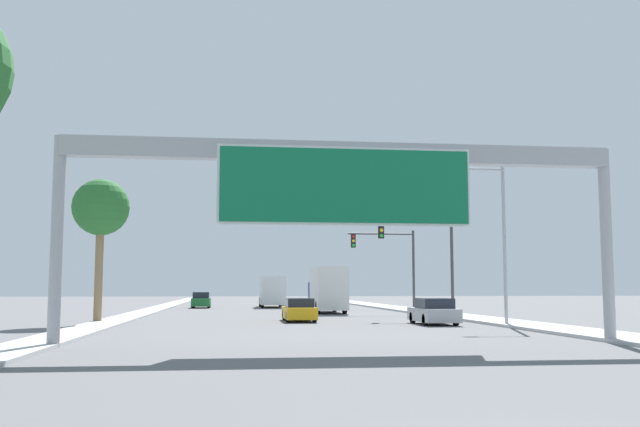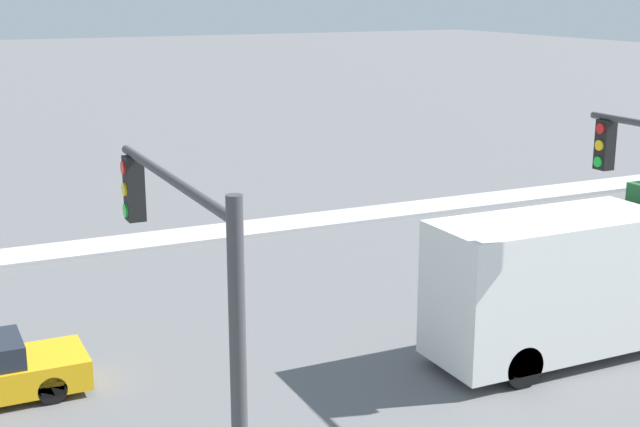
{
  "view_description": "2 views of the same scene",
  "coord_description": "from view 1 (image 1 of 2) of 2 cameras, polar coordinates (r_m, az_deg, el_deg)",
  "views": [
    {
      "loc": [
        -3.98,
        -7.17,
        2.05
      ],
      "look_at": [
        0.0,
        25.29,
        5.42
      ],
      "focal_mm": 40.0,
      "sensor_mm": 36.0,
      "label": 1
    },
    {
      "loc": [
        19.45,
        34.67,
        8.82
      ],
      "look_at": [
        -1.44,
        44.66,
        2.96
      ],
      "focal_mm": 50.0,
      "sensor_mm": 36.0,
      "label": 2
    }
  ],
  "objects": [
    {
      "name": "car_mid_left",
      "position": [
        71.42,
        -9.48,
        -6.88
      ],
      "size": [
        1.77,
        4.48,
        1.54
      ],
      "color": "#1E662D",
      "rests_on": "ground"
    },
    {
      "name": "truck_box_primary",
      "position": [
        56.78,
        0.58,
        -6.14
      ],
      "size": [
        2.35,
        8.06,
        3.57
      ],
      "color": "navy",
      "rests_on": "ground"
    },
    {
      "name": "traffic_light_near_intersection",
      "position": [
        46.96,
        8.6,
        -2.87
      ],
      "size": [
        5.21,
        0.32,
        6.57
      ],
      "color": "#3D3D3F",
      "rests_on": "ground"
    },
    {
      "name": "car_far_center",
      "position": [
        39.87,
        9.08,
        -7.79
      ],
      "size": [
        1.89,
        4.31,
        1.43
      ],
      "color": "#A5A8AD",
      "rests_on": "ground"
    },
    {
      "name": "palm_tree_background",
      "position": [
        42.48,
        -17.13,
        0.31
      ],
      "size": [
        3.22,
        3.22,
        8.18
      ],
      "color": "#8C704C",
      "rests_on": "ground"
    },
    {
      "name": "truck_box_secondary",
      "position": [
        72.44,
        -3.86,
        -6.27
      ],
      "size": [
        2.36,
        7.9,
        3.06
      ],
      "color": "yellow",
      "rests_on": "ground"
    },
    {
      "name": "street_lamp_right",
      "position": [
        39.0,
        14.02,
        -1.32
      ],
      "size": [
        2.81,
        0.28,
        8.47
      ],
      "color": "#9EA0A5",
      "rests_on": "ground"
    },
    {
      "name": "sign_gantry",
      "position": [
        25.67,
        2.01,
        2.86
      ],
      "size": [
        20.33,
        0.73,
        7.26
      ],
      "color": "#9EA0A5",
      "rests_on": "ground"
    },
    {
      "name": "traffic_light_mid_block",
      "position": [
        56.63,
        5.83,
        -3.43
      ],
      "size": [
        5.35,
        0.32,
        6.52
      ],
      "color": "#3D3D3F",
      "rests_on": "ground"
    },
    {
      "name": "sidewalk_right",
      "position": [
        68.91,
        5.83,
        -7.51
      ],
      "size": [
        3.0,
        120.0,
        0.15
      ],
      "color": "#B5B5B5",
      "rests_on": "ground"
    },
    {
      "name": "car_near_center",
      "position": [
        42.98,
        -1.69,
        -7.75
      ],
      "size": [
        1.76,
        4.67,
        1.38
      ],
      "color": "gold",
      "rests_on": "ground"
    },
    {
      "name": "median_strip_left",
      "position": [
        67.54,
        -12.85,
        -7.42
      ],
      "size": [
        2.0,
        120.0,
        0.15
      ],
      "color": "#B5B5B5",
      "rests_on": "ground"
    }
  ]
}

